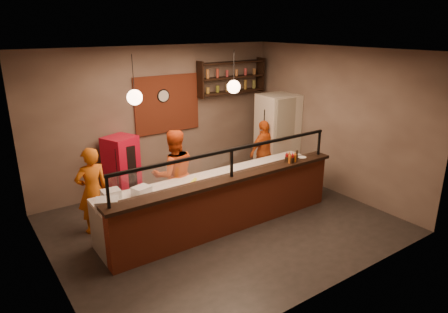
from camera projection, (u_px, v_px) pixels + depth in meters
floor at (222, 224)px, 7.63m from camera, size 6.00×6.00×0.00m
ceiling at (222, 51)px, 6.62m from camera, size 6.00×6.00×0.00m
wall_back at (159, 118)px, 9.07m from camera, size 6.00×0.00×6.00m
wall_left at (43, 179)px, 5.49m from camera, size 0.00×5.00×5.00m
wall_right at (334, 121)px, 8.75m from camera, size 0.00×5.00×5.00m
wall_front at (331, 188)px, 5.18m from camera, size 6.00×0.00×6.00m
brick_patch at (167, 104)px, 9.06m from camera, size 1.60×0.04×1.30m
service_counter at (231, 205)px, 7.23m from camera, size 4.60×0.25×1.00m
counter_ledge at (232, 178)px, 7.07m from camera, size 4.70×0.37×0.06m
worktop_cabinet at (216, 200)px, 7.65m from camera, size 4.60×0.75×0.85m
worktop at (216, 178)px, 7.51m from camera, size 4.60×0.75×0.05m
sneeze_guard at (232, 160)px, 6.96m from camera, size 4.50×0.05×0.52m
wall_shelving at (232, 77)px, 9.71m from camera, size 1.84×0.28×0.85m
wall_clock at (163, 96)px, 8.93m from camera, size 0.30×0.04×0.30m
pendant_left at (135, 97)px, 6.16m from camera, size 0.24×0.24×0.77m
pendant_right at (234, 87)px, 7.19m from camera, size 0.24×0.24×0.77m
cook_left at (92, 191)px, 7.12m from camera, size 0.60×0.41×1.60m
cook_mid at (174, 174)px, 7.67m from camera, size 0.98×0.83×1.76m
cook_right at (264, 152)px, 9.45m from camera, size 0.92×0.47×1.51m
fridge at (277, 136)px, 9.79m from camera, size 0.91×0.86×2.04m
red_cooler at (122, 169)px, 8.48m from camera, size 0.77×0.75×1.41m
pizza_dough at (203, 179)px, 7.36m from camera, size 0.59×0.59×0.01m
prep_tub_a at (142, 191)px, 6.69m from camera, size 0.34×0.30×0.14m
prep_tub_b at (111, 194)px, 6.55m from camera, size 0.30×0.24×0.15m
prep_tub_c at (107, 204)px, 6.15m from camera, size 0.42×0.39×0.17m
rolling_pin at (192, 182)px, 7.16m from camera, size 0.30×0.25×0.06m
condiment_caddy at (291, 159)px, 7.80m from camera, size 0.24×0.21×0.11m
pepper_mill at (297, 155)px, 7.92m from camera, size 0.05×0.05×0.19m
small_plate at (302, 157)px, 8.07m from camera, size 0.22×0.22×0.01m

